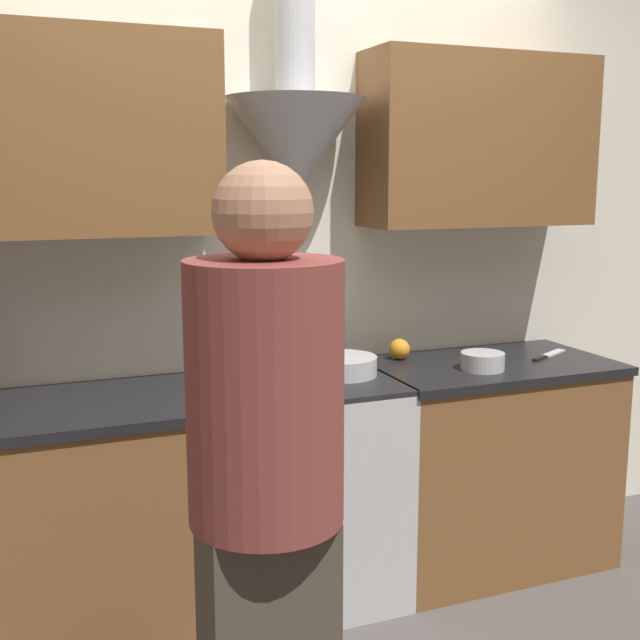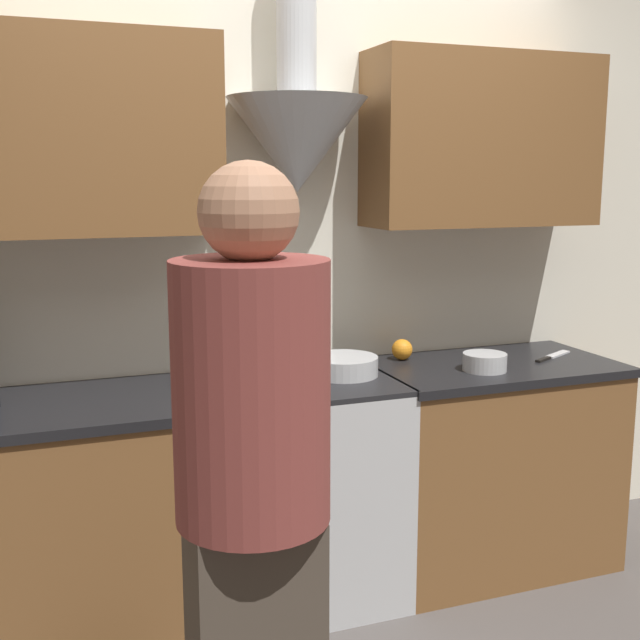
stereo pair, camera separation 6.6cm
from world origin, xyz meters
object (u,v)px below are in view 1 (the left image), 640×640
at_px(orange_fruit, 400,349).
at_px(saucepan, 483,361).
at_px(person_foreground_left, 267,514).
at_px(stock_pot, 278,363).
at_px(mixing_bowl, 342,366).
at_px(stove_range, 310,487).

distance_m(orange_fruit, saucepan, 0.37).
bearing_deg(person_foreground_left, stock_pot, 70.16).
relative_size(stock_pot, person_foreground_left, 0.14).
relative_size(stock_pot, saucepan, 1.37).
bearing_deg(mixing_bowl, saucepan, -12.90).
distance_m(stove_range, mixing_bowl, 0.50).
bearing_deg(orange_fruit, stove_range, -159.33).
bearing_deg(orange_fruit, saucepan, -52.05).
bearing_deg(person_foreground_left, saucepan, 41.35).
bearing_deg(stock_pot, stove_range, 12.85).
xyz_separation_m(saucepan, person_foreground_left, (-1.28, -1.13, 0.02)).
bearing_deg(stock_pot, saucepan, -5.18).
height_order(stock_pot, person_foreground_left, person_foreground_left).
distance_m(mixing_bowl, saucepan, 0.58).
bearing_deg(mixing_bowl, person_foreground_left, -119.83).
height_order(mixing_bowl, orange_fruit, orange_fruit).
distance_m(stock_pot, mixing_bowl, 0.29).
relative_size(stove_range, stock_pot, 3.68).
xyz_separation_m(stove_range, orange_fruit, (0.48, 0.18, 0.48)).
xyz_separation_m(stock_pot, mixing_bowl, (0.29, 0.05, -0.05)).
relative_size(stock_pot, mixing_bowl, 0.88).
relative_size(stove_range, orange_fruit, 9.97).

